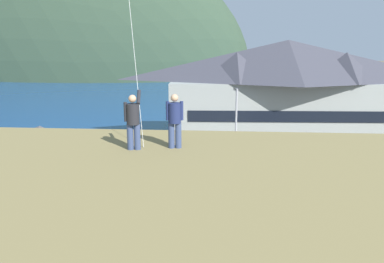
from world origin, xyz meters
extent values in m
plane|color=#66604C|center=(0.00, 0.00, 0.00)|extent=(600.00, 600.00, 0.00)
cube|color=gray|center=(0.00, 5.00, 0.05)|extent=(40.00, 20.00, 0.10)
cube|color=navy|center=(0.00, 60.00, 0.01)|extent=(360.00, 84.00, 0.03)
ellipsoid|color=#3D4C38|center=(-71.60, 120.42, 0.00)|extent=(124.90, 51.75, 90.32)
ellipsoid|color=#334733|center=(-45.35, 114.92, 0.00)|extent=(118.67, 56.15, 94.17)
cube|color=#999E99|center=(9.74, 21.30, 3.45)|extent=(25.03, 10.46, 6.89)
cube|color=black|center=(9.94, 16.57, 3.79)|extent=(20.93, 0.99, 1.10)
pyramid|color=#3D3D47|center=(9.74, 21.30, 9.01)|extent=(26.55, 11.46, 4.23)
pyramid|color=#3D3D47|center=(4.27, 19.42, 8.39)|extent=(5.39, 5.39, 2.96)
pyramid|color=#3D3D47|center=(15.35, 19.90, 8.39)|extent=(5.39, 5.39, 2.96)
cube|color=#756B5B|center=(-9.45, 4.44, 1.66)|extent=(6.06, 5.45, 3.32)
pyramid|color=#47474C|center=(-9.45, 4.44, 4.26)|extent=(6.55, 6.00, 1.89)
cube|color=black|center=(-9.48, 1.71, 1.16)|extent=(1.10, 0.07, 2.32)
cube|color=#474C56|center=(3.34, 20.23, 1.64)|extent=(5.72, 5.77, 3.29)
pyramid|color=#47474C|center=(3.34, 20.23, 4.16)|extent=(6.20, 6.33, 1.74)
cube|color=black|center=(3.79, 17.75, 1.15)|extent=(1.09, 0.25, 2.30)
cube|color=#70604C|center=(1.71, 34.98, 0.35)|extent=(3.20, 15.96, 0.70)
cube|color=navy|center=(-1.96, 30.60, 0.45)|extent=(3.47, 8.40, 0.90)
cube|color=navy|center=(-1.96, 30.60, 0.98)|extent=(3.37, 8.14, 0.16)
cube|color=silver|center=(-1.90, 29.99, 1.61)|extent=(2.08, 2.63, 1.10)
cube|color=black|center=(9.41, 5.94, 0.82)|extent=(4.36, 2.21, 0.80)
cube|color=black|center=(9.56, 5.95, 1.57)|extent=(2.25, 1.80, 0.70)
cube|color=black|center=(9.56, 5.95, 1.54)|extent=(2.29, 1.84, 0.32)
cylinder|color=black|center=(7.96, 6.71, 0.42)|extent=(0.66, 0.28, 0.64)
cylinder|color=black|center=(8.14, 4.89, 0.42)|extent=(0.66, 0.28, 0.64)
cylinder|color=black|center=(10.68, 6.98, 0.42)|extent=(0.66, 0.28, 0.64)
cylinder|color=black|center=(10.86, 5.16, 0.42)|extent=(0.66, 0.28, 0.64)
cube|color=silver|center=(2.12, 7.57, 0.82)|extent=(4.30, 2.06, 0.80)
cube|color=beige|center=(1.97, 7.56, 1.57)|extent=(2.20, 1.73, 0.70)
cube|color=black|center=(1.97, 7.56, 1.54)|extent=(2.24, 1.76, 0.32)
cylinder|color=black|center=(3.54, 6.74, 0.42)|extent=(0.65, 0.26, 0.64)
cylinder|color=black|center=(3.43, 8.57, 0.42)|extent=(0.65, 0.26, 0.64)
cylinder|color=black|center=(0.82, 6.57, 0.42)|extent=(0.65, 0.26, 0.64)
cylinder|color=black|center=(0.70, 8.40, 0.42)|extent=(0.65, 0.26, 0.64)
cube|color=navy|center=(10.59, 1.25, 0.82)|extent=(4.31, 2.08, 0.80)
cube|color=navy|center=(10.44, 1.26, 1.57)|extent=(2.20, 1.74, 0.70)
cube|color=black|center=(10.44, 1.26, 1.54)|extent=(2.25, 1.77, 0.32)
cylinder|color=black|center=(12.02, 2.08, 0.42)|extent=(0.65, 0.26, 0.64)
cylinder|color=black|center=(9.17, 0.43, 0.42)|extent=(0.65, 0.26, 0.64)
cylinder|color=black|center=(9.29, 2.26, 0.42)|extent=(0.65, 0.26, 0.64)
cube|color=silver|center=(5.37, 1.38, 0.82)|extent=(4.36, 2.21, 0.80)
cube|color=beige|center=(5.52, 1.40, 1.57)|extent=(2.25, 1.80, 0.70)
cube|color=black|center=(5.52, 1.40, 1.54)|extent=(2.29, 1.84, 0.32)
cylinder|color=black|center=(3.92, 2.16, 0.42)|extent=(0.66, 0.28, 0.64)
cylinder|color=black|center=(4.10, 0.34, 0.42)|extent=(0.66, 0.28, 0.64)
cylinder|color=black|center=(6.63, 2.43, 0.42)|extent=(0.66, 0.28, 0.64)
cylinder|color=black|center=(6.82, 0.61, 0.42)|extent=(0.66, 0.28, 0.64)
cube|color=#B28923|center=(-4.01, 0.89, 0.82)|extent=(4.20, 1.81, 0.80)
cube|color=olive|center=(-3.86, 0.89, 1.57)|extent=(2.10, 1.60, 0.70)
cube|color=black|center=(-3.86, 0.89, 1.54)|extent=(2.15, 1.64, 0.32)
cylinder|color=black|center=(-5.38, 1.81, 0.42)|extent=(0.64, 0.22, 0.64)
cylinder|color=black|center=(-5.37, -0.03, 0.42)|extent=(0.64, 0.22, 0.64)
cylinder|color=black|center=(-2.65, 1.81, 0.42)|extent=(0.64, 0.22, 0.64)
cylinder|color=black|center=(-2.64, -0.02, 0.42)|extent=(0.64, 0.22, 0.64)
cube|color=#9EA3A8|center=(-3.34, 6.54, 0.82)|extent=(4.23, 1.86, 0.80)
cube|color=gray|center=(-3.49, 6.54, 1.57)|extent=(2.12, 1.63, 0.70)
cube|color=black|center=(-3.49, 6.54, 1.54)|extent=(2.17, 1.66, 0.32)
cylinder|color=black|center=(-1.96, 5.64, 0.42)|extent=(0.64, 0.23, 0.64)
cylinder|color=black|center=(-1.99, 7.48, 0.42)|extent=(0.64, 0.23, 0.64)
cylinder|color=black|center=(-4.69, 5.60, 0.42)|extent=(0.64, 0.23, 0.64)
cylinder|color=black|center=(-4.72, 7.44, 0.42)|extent=(0.64, 0.23, 0.64)
cylinder|color=#ADADB2|center=(3.90, 10.50, 3.60)|extent=(0.16, 0.16, 7.00)
cube|color=#4C4C51|center=(3.90, 10.85, 7.00)|extent=(0.24, 0.70, 0.20)
cylinder|color=#384770|center=(-0.32, -7.29, 7.53)|extent=(0.20, 0.20, 0.82)
cylinder|color=#384770|center=(-0.10, -7.26, 7.53)|extent=(0.20, 0.20, 0.82)
cylinder|color=#232328|center=(-0.21, -7.28, 8.26)|extent=(0.40, 0.40, 0.64)
sphere|color=tan|center=(-0.21, -7.28, 8.74)|extent=(0.24, 0.24, 0.24)
cylinder|color=#232328|center=(-0.06, -7.08, 8.76)|extent=(0.18, 0.56, 0.43)
cylinder|color=#232328|center=(-0.43, -7.31, 8.33)|extent=(0.11, 0.11, 0.60)
cylinder|color=#384770|center=(0.95, -7.01, 7.53)|extent=(0.20, 0.20, 0.82)
cylinder|color=#384770|center=(1.17, -6.98, 7.53)|extent=(0.20, 0.20, 0.82)
cylinder|color=navy|center=(1.06, -7.00, 8.26)|extent=(0.40, 0.40, 0.64)
sphere|color=tan|center=(1.06, -7.00, 8.74)|extent=(0.24, 0.24, 0.24)
cylinder|color=navy|center=(0.84, -7.02, 8.33)|extent=(0.11, 0.11, 0.60)
cylinder|color=navy|center=(1.28, -6.97, 8.33)|extent=(0.11, 0.11, 0.60)
camera|label=1|loc=(2.42, -17.98, 10.24)|focal=33.33mm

